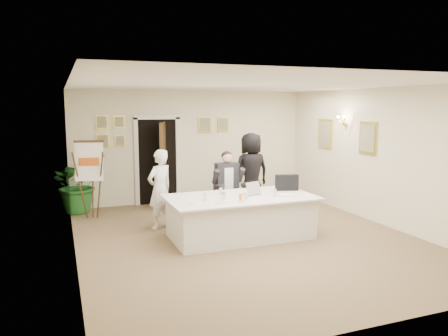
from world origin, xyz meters
The scene contains 28 objects.
floor centered at (0.00, 0.00, 0.00)m, with size 7.00×7.00×0.00m, color brown.
ceiling centered at (0.00, 0.00, 2.80)m, with size 6.00×7.00×0.02m, color white.
wall_back centered at (0.00, 3.50, 1.40)m, with size 6.00×0.10×2.80m, color #EEEAC9.
wall_front centered at (0.00, -3.50, 1.40)m, with size 6.00×0.10×2.80m, color #EEEAC9.
wall_left centered at (-3.00, 0.00, 1.40)m, with size 0.10×7.00×2.80m, color #EEEAC9.
wall_right centered at (3.00, 0.00, 1.40)m, with size 0.10×7.00×2.80m, color #EEEAC9.
doorway centered at (-0.88, 3.32, 1.04)m, with size 1.14×0.86×2.20m.
pictures_back_wall centered at (-0.80, 3.47, 1.85)m, with size 3.40×0.06×0.80m, color #D1C647, non-canonical shape.
pictures_right_wall centered at (2.97, 1.20, 1.75)m, with size 0.06×2.20×0.80m, color #D1C647, non-canonical shape.
wall_sconce centered at (2.90, 1.20, 2.10)m, with size 0.20×0.30×0.24m, color gold, non-canonical shape.
conference_table centered at (-0.08, 0.11, 0.39)m, with size 2.72×1.45×0.78m.
seated_man centered at (0.12, 1.26, 0.75)m, with size 0.65×0.69×1.51m, color black, non-canonical shape.
flip_chart centered at (-2.57, 2.47, 0.78)m, with size 0.60×0.43×1.67m.
standing_man centered at (-1.34, 1.22, 0.79)m, with size 0.58×0.38×1.59m, color white.
standing_woman centered at (0.99, 2.00, 0.91)m, with size 0.89×0.58×1.82m, color black.
potted_palm centered at (-2.80, 3.20, 0.67)m, with size 1.21×1.05×1.35m, color #206225.
laptop centered at (0.18, 0.22, 0.91)m, with size 0.32×0.35×0.28m, color #B7BABC, non-canonical shape.
laptop_bag centered at (1.00, 0.32, 0.93)m, with size 0.45×0.12×0.31m, color black.
paper_stack centered at (0.75, -0.13, 0.79)m, with size 0.29×0.20×0.03m, color white.
plate_left centered at (-1.08, -0.20, 0.78)m, with size 0.21×0.21×0.01m, color white.
plate_mid centered at (-0.60, -0.27, 0.78)m, with size 0.23×0.23×0.01m, color white.
plate_near centered at (-0.20, -0.32, 0.78)m, with size 0.23×0.23×0.01m, color white.
glass_a centered at (-0.81, -0.01, 0.84)m, with size 0.06×0.06×0.14m, color silver.
glass_b centered at (-0.09, -0.20, 0.84)m, with size 0.06×0.06×0.14m, color silver.
glass_c centered at (0.50, -0.14, 0.84)m, with size 0.06×0.06×0.14m, color silver.
glass_d centered at (-0.39, 0.34, 0.84)m, with size 0.06×0.06×0.14m, color silver.
oj_glass centered at (-0.24, -0.29, 0.84)m, with size 0.07×0.07×0.13m, color orange.
steel_jug centered at (-0.45, 0.01, 0.83)m, with size 0.10×0.10×0.11m, color silver.
Camera 1 is at (-3.16, -7.16, 2.44)m, focal length 35.00 mm.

